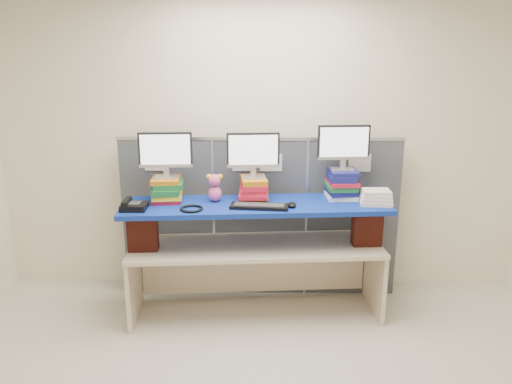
{
  "coord_description": "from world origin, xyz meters",
  "views": [
    {
      "loc": [
        0.05,
        -2.66,
        2.27
      ],
      "look_at": [
        -0.03,
        1.36,
        1.13
      ],
      "focal_mm": 35.0,
      "sensor_mm": 36.0,
      "label": 1
    }
  ],
  "objects_px": {
    "blue_board": "(256,206)",
    "desk": "(256,259)",
    "monitor_center": "(253,152)",
    "monitor_right": "(344,145)",
    "monitor_left": "(166,152)",
    "desk_phone": "(133,206)",
    "keyboard": "(259,206)"
  },
  "relations": [
    {
      "from": "blue_board",
      "to": "desk",
      "type": "bearing_deg",
      "value": 175.34
    },
    {
      "from": "blue_board",
      "to": "monitor_center",
      "type": "height_order",
      "value": "monitor_center"
    },
    {
      "from": "blue_board",
      "to": "monitor_right",
      "type": "xyz_separation_m",
      "value": [
        0.74,
        0.18,
        0.49
      ]
    },
    {
      "from": "desk",
      "to": "monitor_left",
      "type": "xyz_separation_m",
      "value": [
        -0.76,
        0.06,
        0.93
      ]
    },
    {
      "from": "desk",
      "to": "monitor_right",
      "type": "relative_size",
      "value": 4.94
    },
    {
      "from": "desk",
      "to": "monitor_right",
      "type": "height_order",
      "value": "monitor_right"
    },
    {
      "from": "desk_phone",
      "to": "blue_board",
      "type": "bearing_deg",
      "value": 10.3
    },
    {
      "from": "monitor_left",
      "to": "desk_phone",
      "type": "distance_m",
      "value": 0.52
    },
    {
      "from": "monitor_left",
      "to": "monitor_right",
      "type": "distance_m",
      "value": 1.5
    },
    {
      "from": "blue_board",
      "to": "monitor_right",
      "type": "relative_size",
      "value": 5.03
    },
    {
      "from": "desk",
      "to": "keyboard",
      "type": "relative_size",
      "value": 4.54
    },
    {
      "from": "desk",
      "to": "desk_phone",
      "type": "height_order",
      "value": "desk_phone"
    },
    {
      "from": "monitor_left",
      "to": "blue_board",
      "type": "bearing_deg",
      "value": -8.97
    },
    {
      "from": "monitor_center",
      "to": "keyboard",
      "type": "distance_m",
      "value": 0.47
    },
    {
      "from": "keyboard",
      "to": "desk_phone",
      "type": "height_order",
      "value": "desk_phone"
    },
    {
      "from": "monitor_center",
      "to": "keyboard",
      "type": "relative_size",
      "value": 0.92
    },
    {
      "from": "keyboard",
      "to": "desk",
      "type": "bearing_deg",
      "value": 108.92
    },
    {
      "from": "monitor_right",
      "to": "keyboard",
      "type": "height_order",
      "value": "monitor_right"
    },
    {
      "from": "keyboard",
      "to": "desk_phone",
      "type": "distance_m",
      "value": 1.02
    },
    {
      "from": "monitor_center",
      "to": "monitor_right",
      "type": "relative_size",
      "value": 1.0
    },
    {
      "from": "keyboard",
      "to": "desk_phone",
      "type": "relative_size",
      "value": 2.39
    },
    {
      "from": "monitor_right",
      "to": "monitor_center",
      "type": "bearing_deg",
      "value": 180.0
    },
    {
      "from": "monitor_right",
      "to": "blue_board",
      "type": "bearing_deg",
      "value": -171.07
    },
    {
      "from": "monitor_left",
      "to": "monitor_right",
      "type": "height_order",
      "value": "monitor_right"
    },
    {
      "from": "desk",
      "to": "monitor_right",
      "type": "bearing_deg",
      "value": 8.93
    },
    {
      "from": "blue_board",
      "to": "monitor_left",
      "type": "xyz_separation_m",
      "value": [
        -0.76,
        0.06,
        0.45
      ]
    },
    {
      "from": "monitor_left",
      "to": "desk_phone",
      "type": "bearing_deg",
      "value": -138.36
    },
    {
      "from": "desk_phone",
      "to": "desk",
      "type": "bearing_deg",
      "value": 10.3
    },
    {
      "from": "monitor_left",
      "to": "monitor_right",
      "type": "relative_size",
      "value": 1.0
    },
    {
      "from": "monitor_center",
      "to": "keyboard",
      "type": "height_order",
      "value": "monitor_center"
    },
    {
      "from": "monitor_left",
      "to": "monitor_center",
      "type": "bearing_deg",
      "value": -0.0
    },
    {
      "from": "desk",
      "to": "monitor_center",
      "type": "bearing_deg",
      "value": 98.14
    }
  ]
}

